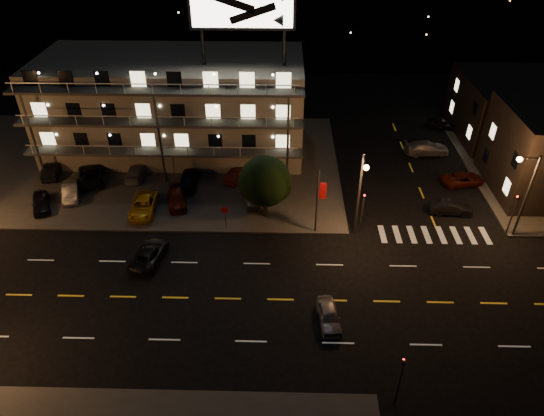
{
  "coord_description": "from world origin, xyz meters",
  "views": [
    {
      "loc": [
        1.98,
        -25.91,
        26.76
      ],
      "look_at": [
        1.16,
        8.0,
        2.82
      ],
      "focal_mm": 32.0,
      "sensor_mm": 36.0,
      "label": 1
    }
  ],
  "objects_px": {
    "lot_car_4": "(252,196)",
    "side_car_0": "(451,208)",
    "lot_car_7": "(136,171)",
    "road_car_east": "(329,316)",
    "lot_car_2": "(143,206)",
    "road_car_west": "(149,253)",
    "tree": "(265,182)"
  },
  "relations": [
    {
      "from": "lot_car_2",
      "to": "road_car_east",
      "type": "relative_size",
      "value": 1.35
    },
    {
      "from": "lot_car_2",
      "to": "road_car_west",
      "type": "height_order",
      "value": "lot_car_2"
    },
    {
      "from": "tree",
      "to": "lot_car_2",
      "type": "bearing_deg",
      "value": 178.56
    },
    {
      "from": "lot_car_2",
      "to": "tree",
      "type": "bearing_deg",
      "value": -4.39
    },
    {
      "from": "lot_car_2",
      "to": "road_car_west",
      "type": "xyz_separation_m",
      "value": [
        2.05,
        -6.57,
        -0.18
      ]
    },
    {
      "from": "tree",
      "to": "side_car_0",
      "type": "xyz_separation_m",
      "value": [
        17.44,
        0.93,
        -3.12
      ]
    },
    {
      "from": "road_car_west",
      "to": "tree",
      "type": "bearing_deg",
      "value": -137.9
    },
    {
      "from": "lot_car_2",
      "to": "road_car_west",
      "type": "relative_size",
      "value": 1.04
    },
    {
      "from": "lot_car_4",
      "to": "road_car_east",
      "type": "xyz_separation_m",
      "value": [
        6.3,
        -14.84,
        -0.18
      ]
    },
    {
      "from": "tree",
      "to": "lot_car_2",
      "type": "relative_size",
      "value": 1.25
    },
    {
      "from": "side_car_0",
      "to": "road_car_east",
      "type": "bearing_deg",
      "value": 141.6
    },
    {
      "from": "tree",
      "to": "lot_car_7",
      "type": "distance_m",
      "value": 15.43
    },
    {
      "from": "tree",
      "to": "road_car_east",
      "type": "relative_size",
      "value": 1.69
    },
    {
      "from": "tree",
      "to": "lot_car_2",
      "type": "distance_m",
      "value": 11.77
    },
    {
      "from": "lot_car_2",
      "to": "lot_car_4",
      "type": "relative_size",
      "value": 1.29
    },
    {
      "from": "road_car_east",
      "to": "road_car_west",
      "type": "height_order",
      "value": "road_car_west"
    },
    {
      "from": "lot_car_7",
      "to": "side_car_0",
      "type": "height_order",
      "value": "lot_car_7"
    },
    {
      "from": "road_car_east",
      "to": "tree",
      "type": "bearing_deg",
      "value": 105.38
    },
    {
      "from": "road_car_east",
      "to": "lot_car_2",
      "type": "bearing_deg",
      "value": 135.51
    },
    {
      "from": "lot_car_2",
      "to": "lot_car_7",
      "type": "relative_size",
      "value": 1.1
    },
    {
      "from": "side_car_0",
      "to": "road_car_west",
      "type": "distance_m",
      "value": 27.74
    },
    {
      "from": "lot_car_4",
      "to": "road_car_east",
      "type": "distance_m",
      "value": 16.13
    },
    {
      "from": "lot_car_4",
      "to": "lot_car_7",
      "type": "relative_size",
      "value": 0.85
    },
    {
      "from": "tree",
      "to": "side_car_0",
      "type": "distance_m",
      "value": 17.75
    },
    {
      "from": "side_car_0",
      "to": "road_car_east",
      "type": "distance_m",
      "value": 18.45
    },
    {
      "from": "lot_car_4",
      "to": "side_car_0",
      "type": "height_order",
      "value": "lot_car_4"
    },
    {
      "from": "lot_car_4",
      "to": "road_car_east",
      "type": "bearing_deg",
      "value": -77.17
    },
    {
      "from": "lot_car_7",
      "to": "lot_car_4",
      "type": "bearing_deg",
      "value": 159.1
    },
    {
      "from": "tree",
      "to": "lot_car_4",
      "type": "relative_size",
      "value": 1.61
    },
    {
      "from": "side_car_0",
      "to": "road_car_east",
      "type": "xyz_separation_m",
      "value": [
        -12.45,
        -13.62,
        -0.02
      ]
    },
    {
      "from": "lot_car_4",
      "to": "road_car_west",
      "type": "height_order",
      "value": "lot_car_4"
    },
    {
      "from": "side_car_0",
      "to": "road_car_west",
      "type": "relative_size",
      "value": 0.82
    }
  ]
}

